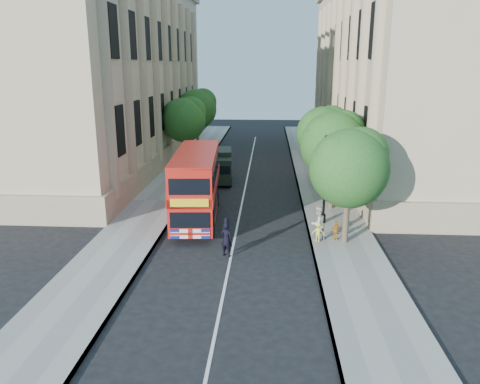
% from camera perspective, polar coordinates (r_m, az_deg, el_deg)
% --- Properties ---
extents(ground, '(120.00, 120.00, 0.00)m').
position_cam_1_polar(ground, '(22.22, -1.30, -8.81)').
color(ground, black).
rests_on(ground, ground).
extents(pavement_right, '(3.50, 80.00, 0.12)m').
position_cam_1_polar(pavement_right, '(31.77, 10.64, -1.47)').
color(pavement_right, gray).
rests_on(pavement_right, ground).
extents(pavement_left, '(3.50, 80.00, 0.12)m').
position_cam_1_polar(pavement_left, '(32.41, -9.97, -1.10)').
color(pavement_left, gray).
rests_on(pavement_left, ground).
extents(building_right, '(12.00, 38.00, 18.00)m').
position_cam_1_polar(building_right, '(45.82, 19.44, 14.35)').
color(building_right, tan).
rests_on(building_right, ground).
extents(building_left, '(12.00, 38.00, 18.00)m').
position_cam_1_polar(building_left, '(46.87, -16.35, 14.59)').
color(building_left, tan).
rests_on(building_left, ground).
extents(tree_right_near, '(4.00, 4.00, 6.08)m').
position_cam_1_polar(tree_right_near, '(24.09, 13.27, 3.32)').
color(tree_right_near, '#473828').
rests_on(tree_right_near, ground).
extents(tree_right_mid, '(4.20, 4.20, 6.37)m').
position_cam_1_polar(tree_right_mid, '(29.89, 11.45, 6.07)').
color(tree_right_mid, '#473828').
rests_on(tree_right_mid, ground).
extents(tree_right_far, '(4.00, 4.00, 6.15)m').
position_cam_1_polar(tree_right_far, '(35.80, 10.18, 7.40)').
color(tree_right_far, '#473828').
rests_on(tree_right_far, ground).
extents(tree_left_far, '(4.00, 4.00, 6.30)m').
position_cam_1_polar(tree_left_far, '(43.19, -6.82, 9.02)').
color(tree_left_far, '#473828').
rests_on(tree_left_far, ground).
extents(tree_left_back, '(4.20, 4.20, 6.65)m').
position_cam_1_polar(tree_left_back, '(51.02, -5.22, 10.30)').
color(tree_left_back, '#473828').
rests_on(tree_left_back, ground).
extents(lamp_post, '(0.32, 0.32, 5.16)m').
position_cam_1_polar(lamp_post, '(27.21, 10.30, 1.08)').
color(lamp_post, black).
rests_on(lamp_post, pavement_right).
extents(double_decker_bus, '(2.93, 8.94, 4.07)m').
position_cam_1_polar(double_decker_bus, '(27.88, -5.30, 1.05)').
color(double_decker_bus, '#AE140C').
rests_on(double_decker_bus, ground).
extents(box_van, '(2.17, 4.60, 2.55)m').
position_cam_1_polar(box_van, '(37.04, -2.47, 3.07)').
color(box_van, black).
rests_on(box_van, ground).
extents(police_constable, '(0.74, 0.63, 1.73)m').
position_cam_1_polar(police_constable, '(22.83, -1.65, -5.79)').
color(police_constable, black).
rests_on(police_constable, ground).
extents(woman_pedestrian, '(1.13, 1.08, 1.83)m').
position_cam_1_polar(woman_pedestrian, '(24.86, 9.49, -3.79)').
color(woman_pedestrian, beige).
rests_on(woman_pedestrian, pavement_right).
extents(child_a, '(0.62, 0.33, 1.01)m').
position_cam_1_polar(child_a, '(25.18, 11.63, -4.64)').
color(child_a, '#BF7E21').
rests_on(child_a, pavement_right).
extents(child_b, '(0.74, 0.51, 1.06)m').
position_cam_1_polar(child_b, '(24.76, 9.51, -4.82)').
color(child_b, '#D0CB47').
rests_on(child_b, pavement_right).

